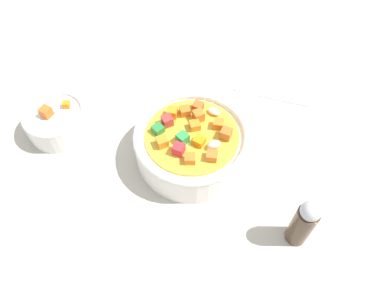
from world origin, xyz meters
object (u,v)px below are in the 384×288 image
Objects in this scene: soup_bowl_main at (192,143)px; spoon at (239,89)px; pepper_shaker at (303,223)px; side_bowl_small at (57,120)px.

spoon is (-3.64, -16.39, -2.79)cm from soup_bowl_main.
pepper_shaker is at bearing 154.33° from soup_bowl_main.
soup_bowl_main is 1.90× the size of pepper_shaker.
spoon is 2.41× the size of pepper_shaker.
soup_bowl_main is at bearing -174.85° from side_bowl_small.
spoon is at bearing -60.58° from pepper_shaker.
soup_bowl_main is at bearing -25.67° from pepper_shaker.
spoon is 32.19cm from side_bowl_small.
pepper_shaker reaches higher than soup_bowl_main.
pepper_shaker reaches higher than side_bowl_small.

